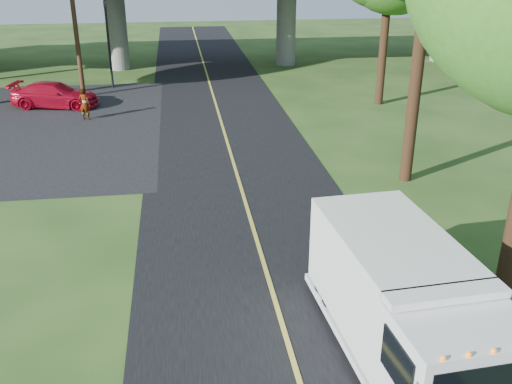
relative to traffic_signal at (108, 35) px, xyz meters
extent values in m
plane|color=#274318|center=(6.00, -26.00, -3.20)|extent=(120.00, 120.00, 0.00)
cube|color=black|center=(6.00, -16.00, -3.19)|extent=(7.00, 90.00, 0.02)
cube|color=gold|center=(6.00, -16.00, -3.17)|extent=(0.12, 90.00, 0.01)
cylinder|color=slate|center=(0.00, 6.00, -0.50)|extent=(1.40, 1.40, 5.40)
cylinder|color=slate|center=(12.00, 6.00, -0.50)|extent=(1.40, 1.40, 5.40)
cylinder|color=slate|center=(24.00, 6.00, -0.50)|extent=(1.40, 1.40, 5.40)
cylinder|color=black|center=(0.00, 0.00, -0.60)|extent=(0.14, 0.14, 5.20)
imported|color=black|center=(0.00, 0.00, 1.40)|extent=(0.18, 0.22, 1.10)
cylinder|color=#472D19|center=(-1.50, -2.00, 1.30)|extent=(0.26, 0.26, 9.00)
cylinder|color=#382314|center=(12.20, -17.00, 0.65)|extent=(0.44, 0.44, 7.70)
cylinder|color=#382314|center=(15.00, -6.00, 0.13)|extent=(0.44, 0.44, 6.65)
cube|color=white|center=(8.14, -25.86, -1.65)|extent=(2.49, 4.22, 2.08)
cube|color=white|center=(8.34, -28.72, -1.74)|extent=(2.33, 1.81, 1.90)
cube|color=white|center=(8.17, -26.23, -2.92)|extent=(2.58, 5.51, 0.17)
cylinder|color=black|center=(7.12, -24.72, -2.78)|extent=(0.32, 0.85, 0.83)
cylinder|color=black|center=(9.00, -24.59, -2.78)|extent=(0.32, 0.85, 0.83)
imported|color=#A70A1F|center=(-2.65, -4.24, -2.53)|extent=(4.92, 2.77, 1.34)
imported|color=gray|center=(-0.71, -7.01, -2.40)|extent=(0.68, 0.56, 1.60)
camera|label=1|loc=(3.88, -35.86, 4.82)|focal=40.00mm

